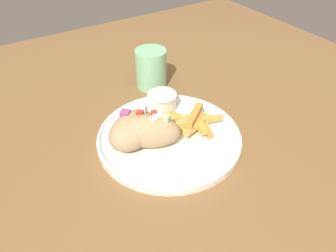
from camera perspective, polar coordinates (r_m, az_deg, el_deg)
table at (r=0.72m, az=2.59°, el=-5.82°), size 1.30×1.30×0.74m
plate at (r=0.65m, az=0.00°, el=-1.68°), size 0.29×0.29×0.02m
pita_sandwich_near at (r=0.61m, az=-3.83°, el=-0.65°), size 0.14×0.12×0.07m
pita_sandwich_far at (r=0.62m, az=-6.14°, el=-0.60°), size 0.14×0.12×0.07m
fries_pile at (r=0.66m, az=3.46°, el=0.72°), size 0.13×0.12×0.04m
sauce_ramekin at (r=0.70m, az=-1.28°, el=4.37°), size 0.06×0.06×0.04m
water_glass at (r=0.81m, az=-2.96°, el=9.69°), size 0.08×0.08×0.09m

